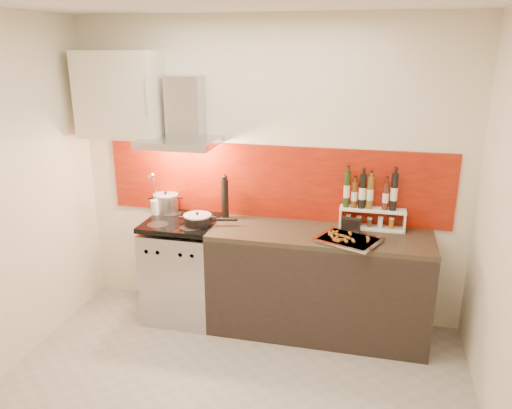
% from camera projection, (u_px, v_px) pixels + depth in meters
% --- Properties ---
extents(floor, '(3.40, 3.40, 0.00)m').
position_uv_depth(floor, '(224.00, 406.00, 3.41)').
color(floor, '#9E9991').
rests_on(floor, ground).
extents(back_wall, '(3.40, 0.02, 2.60)m').
position_uv_depth(back_wall, '(268.00, 173.00, 4.31)').
color(back_wall, silver).
rests_on(back_wall, ground).
extents(backsplash, '(3.00, 0.02, 0.64)m').
position_uv_depth(backsplash, '(273.00, 182.00, 4.31)').
color(backsplash, maroon).
rests_on(backsplash, back_wall).
extents(range_stove, '(0.60, 0.60, 0.91)m').
position_uv_depth(range_stove, '(183.00, 270.00, 4.44)').
color(range_stove, '#B7B7BA').
rests_on(range_stove, ground).
extents(counter, '(1.80, 0.60, 0.90)m').
position_uv_depth(counter, '(318.00, 283.00, 4.18)').
color(counter, black).
rests_on(counter, ground).
extents(range_hood, '(0.62, 0.50, 0.61)m').
position_uv_depth(range_hood, '(183.00, 121.00, 4.17)').
color(range_hood, '#B7B7BA').
rests_on(range_hood, back_wall).
extents(upper_cabinet, '(0.70, 0.35, 0.72)m').
position_uv_depth(upper_cabinet, '(120.00, 95.00, 4.22)').
color(upper_cabinet, beige).
rests_on(upper_cabinet, back_wall).
extents(stock_pot, '(0.22, 0.22, 0.19)m').
position_uv_depth(stock_pot, '(166.00, 203.00, 4.50)').
color(stock_pot, '#B7B7BA').
rests_on(stock_pot, range_stove).
extents(saute_pan, '(0.45, 0.24, 0.11)m').
position_uv_depth(saute_pan, '(198.00, 219.00, 4.19)').
color(saute_pan, black).
rests_on(saute_pan, range_stove).
extents(utensil_jar, '(0.08, 0.13, 0.40)m').
position_uv_depth(utensil_jar, '(155.00, 202.00, 4.41)').
color(utensil_jar, silver).
rests_on(utensil_jar, range_stove).
extents(pepper_mill, '(0.06, 0.06, 0.40)m').
position_uv_depth(pepper_mill, '(225.00, 197.00, 4.31)').
color(pepper_mill, black).
rests_on(pepper_mill, counter).
extents(step_shelf, '(0.53, 0.15, 0.48)m').
position_uv_depth(step_shelf, '(370.00, 205.00, 4.08)').
color(step_shelf, white).
rests_on(step_shelf, counter).
extents(caddy_box, '(0.15, 0.08, 0.12)m').
position_uv_depth(caddy_box, '(351.00, 226.00, 4.03)').
color(caddy_box, black).
rests_on(caddy_box, counter).
extents(baking_tray, '(0.56, 0.51, 0.03)m').
position_uv_depth(baking_tray, '(348.00, 239.00, 3.86)').
color(baking_tray, silver).
rests_on(baking_tray, counter).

